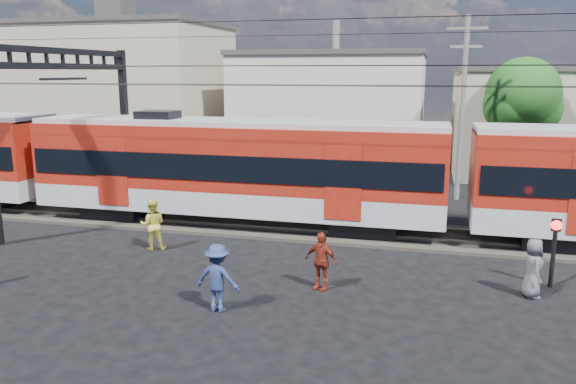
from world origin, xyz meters
name	(u,v)px	position (x,y,z in m)	size (l,w,h in m)	color
ground	(230,315)	(0.00, 0.00, 0.00)	(120.00, 120.00, 0.00)	black
track_bed	(302,228)	(0.00, 8.00, 0.06)	(70.00, 3.40, 0.12)	#2D2823
rail_near	(297,230)	(0.00, 7.25, 0.18)	(70.00, 0.12, 0.12)	#59544C
rail_far	(306,220)	(0.00, 8.75, 0.18)	(70.00, 0.12, 0.12)	#59544C
commuter_train	(240,166)	(-2.47, 8.00, 2.40)	(50.30, 3.08, 4.17)	black
catenary	(94,93)	(-8.65, 8.00, 5.14)	(70.00, 9.30, 7.52)	black
building_west	(120,91)	(-17.00, 24.00, 4.66)	(14.28, 10.20, 9.30)	tan
building_midwest	(335,106)	(-2.00, 27.00, 3.66)	(12.24, 12.24, 7.30)	beige
utility_pole_mid	(462,104)	(6.00, 15.00, 4.53)	(1.80, 0.24, 8.50)	slate
tree_near	(526,99)	(9.19, 18.09, 4.66)	(3.82, 3.64, 6.72)	#382619
pedestrian_b	(153,225)	(-4.39, 4.36, 0.88)	(0.85, 0.67, 1.76)	#D7CF43
pedestrian_c	(218,278)	(-0.38, 0.15, 0.89)	(1.14, 0.66, 1.77)	navy
pedestrian_d	(321,261)	(1.87, 2.23, 0.83)	(0.98, 0.41, 1.67)	maroon
pedestrian_e	(533,268)	(7.51, 3.12, 0.82)	(0.80, 0.52, 1.63)	#525157
crossing_signal	(555,240)	(8.18, 4.04, 1.38)	(0.29, 0.29, 2.00)	black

